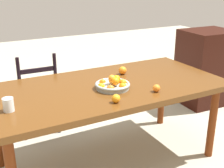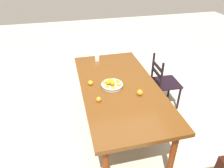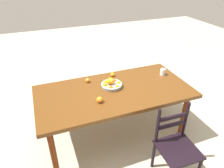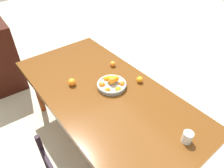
% 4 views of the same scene
% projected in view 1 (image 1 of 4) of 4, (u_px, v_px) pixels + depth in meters
% --- Properties ---
extents(ground_plane, '(12.00, 12.00, 0.00)m').
position_uv_depth(ground_plane, '(107.00, 160.00, 2.78)').
color(ground_plane, '#B0AD98').
extents(dining_table, '(2.03, 1.01, 0.75)m').
position_uv_depth(dining_table, '(107.00, 93.00, 2.55)').
color(dining_table, '#5A3313').
rests_on(dining_table, ground).
extents(chair_near_window, '(0.43, 0.43, 0.89)m').
position_uv_depth(chair_near_window, '(37.00, 95.00, 3.18)').
color(chair_near_window, black).
rests_on(chair_near_window, ground).
extents(cabinet, '(0.67, 0.57, 0.98)m').
position_uv_depth(cabinet, '(206.00, 67.00, 3.92)').
color(cabinet, black).
rests_on(cabinet, ground).
extents(fruit_bowl, '(0.29, 0.29, 0.12)m').
position_uv_depth(fruit_bowl, '(112.00, 85.00, 2.43)').
color(fruit_bowl, '#96A19D').
rests_on(fruit_bowl, dining_table).
extents(orange_loose_0, '(0.07, 0.07, 0.07)m').
position_uv_depth(orange_loose_0, '(123.00, 70.00, 2.79)').
color(orange_loose_0, orange).
rests_on(orange_loose_0, dining_table).
extents(orange_loose_1, '(0.06, 0.06, 0.06)m').
position_uv_depth(orange_loose_1, '(156.00, 88.00, 2.36)').
color(orange_loose_1, orange).
rests_on(orange_loose_1, dining_table).
extents(orange_loose_2, '(0.06, 0.06, 0.06)m').
position_uv_depth(orange_loose_2, '(116.00, 98.00, 2.16)').
color(orange_loose_2, orange).
rests_on(orange_loose_2, dining_table).
extents(drinking_glass, '(0.08, 0.08, 0.10)m').
position_uv_depth(drinking_glass, '(8.00, 105.00, 2.02)').
color(drinking_glass, silver).
rests_on(drinking_glass, dining_table).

